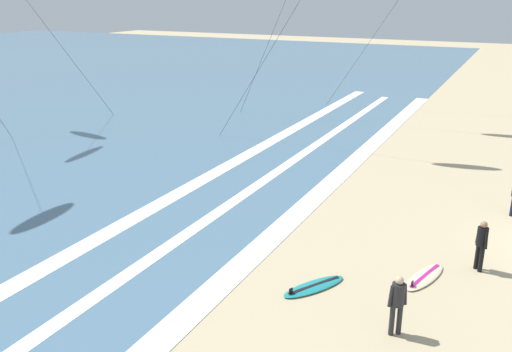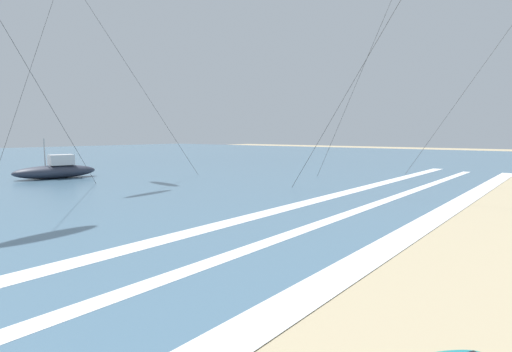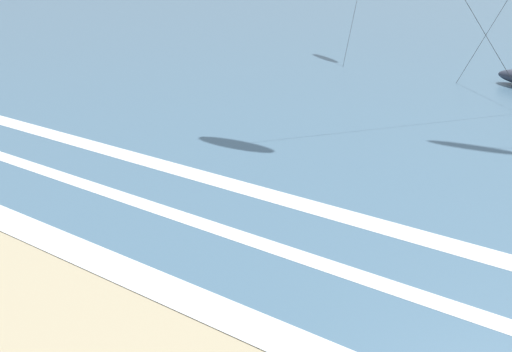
{
  "view_description": "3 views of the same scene",
  "coord_description": "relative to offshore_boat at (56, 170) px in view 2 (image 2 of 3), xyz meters",
  "views": [
    {
      "loc": [
        -18.7,
        2.38,
        7.99
      ],
      "look_at": [
        -2.25,
        10.49,
        1.76
      ],
      "focal_mm": 38.12,
      "sensor_mm": 36.0,
      "label": 1
    },
    {
      "loc": [
        -10.92,
        5.6,
        3.04
      ],
      "look_at": [
        -2.07,
        12.56,
        1.85
      ],
      "focal_mm": 28.4,
      "sensor_mm": 36.0,
      "label": 2
    },
    {
      "loc": [
        6.54,
        1.95,
        6.74
      ],
      "look_at": [
        0.16,
        11.02,
        2.29
      ],
      "focal_mm": 40.92,
      "sensor_mm": 36.0,
      "label": 3
    }
  ],
  "objects": [
    {
      "name": "wave_foam_outer_break",
      "position": [
        -1.11,
        -18.48,
        -0.54
      ],
      "size": [
        49.93,
        0.78,
        0.01
      ],
      "primitive_type": "cube",
      "color": "white",
      "rests_on": "ocean_surface"
    },
    {
      "name": "wave_foam_mid_break",
      "position": [
        -3.02,
        -20.99,
        -0.54
      ],
      "size": [
        50.71,
        0.54,
        0.01
      ],
      "primitive_type": "cube",
      "color": "white",
      "rests_on": "ocean_surface"
    },
    {
      "name": "wave_foam_shoreline",
      "position": [
        -2.3,
        -23.77,
        -0.54
      ],
      "size": [
        50.67,
        0.91,
        0.01
      ],
      "primitive_type": "cube",
      "color": "white",
      "rests_on": "ocean_surface"
    },
    {
      "name": "offshore_boat",
      "position": [
        0.0,
        0.0,
        0.0
      ],
      "size": [
        5.45,
        2.8,
        2.7
      ],
      "color": "#2D3342",
      "rests_on": "ground"
    }
  ]
}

